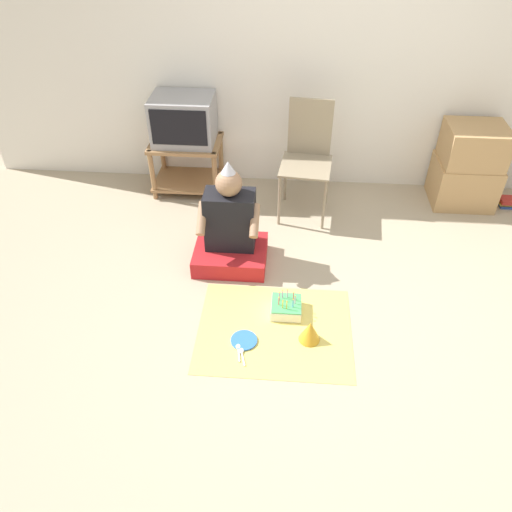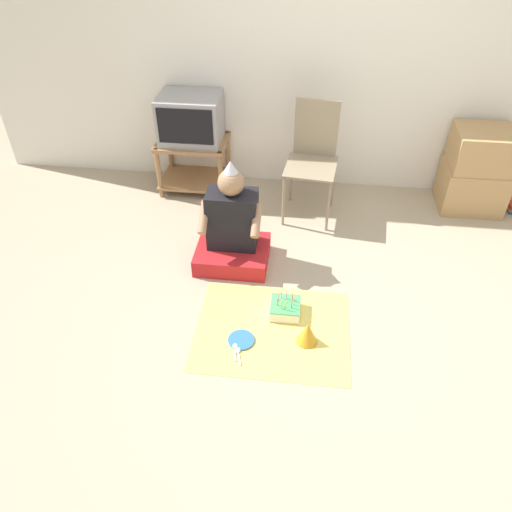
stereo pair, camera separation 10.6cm
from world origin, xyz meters
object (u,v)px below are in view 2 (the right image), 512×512
Objects in this scene: paper_plate at (241,340)px; cardboard_box_stack at (476,171)px; folding_chair at (313,153)px; tv at (191,118)px; party_hat_blue at (307,333)px; birthday_cake at (285,308)px; person_seated at (232,231)px.

cardboard_box_stack is at bearing 45.76° from paper_plate.
folding_chair is at bearing -170.90° from cardboard_box_stack.
cardboard_box_stack is (2.50, -0.03, -0.34)m from tv.
party_hat_blue is at bearing -127.34° from cardboard_box_stack.
birthday_cake reaches higher than paper_plate.
tv reaches higher than cardboard_box_stack.
tv is 3.07× the size of paper_plate.
folding_chair is 5.54× the size of paper_plate.
birthday_cake is at bearing -95.04° from folding_chair.
folding_chair is at bearing 54.51° from person_seated.
party_hat_blue is 0.88× the size of paper_plate.
party_hat_blue is (0.16, -0.24, 0.03)m from birthday_cake.
person_seated is at bearing 129.51° from birthday_cake.
person_seated reaches higher than paper_plate.
tv is 1.24m from person_seated.
birthday_cake is at bearing 123.50° from party_hat_blue.
cardboard_box_stack is 2.21m from birthday_cake.
tv is 2.12m from paper_plate.
person_seated reaches higher than cardboard_box_stack.
party_hat_blue is at bearing -88.48° from folding_chair.
cardboard_box_stack is (1.42, 0.23, -0.20)m from folding_chair.
person_seated is 0.74m from birthday_cake.
birthday_cake is (-1.54, -1.56, -0.30)m from cardboard_box_stack.
folding_chair is 1.43m from birthday_cake.
cardboard_box_stack is at bearing 27.21° from person_seated.
folding_chair is 4.67× the size of birthday_cake.
person_seated is at bearing -152.79° from cardboard_box_stack.
tv is at bearing 121.56° from party_hat_blue.
person_seated is 5.56× the size of party_hat_blue.
cardboard_box_stack is 2.61m from paper_plate.
folding_chair is 1.75m from paper_plate.
party_hat_blue is (0.61, -0.78, -0.19)m from person_seated.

